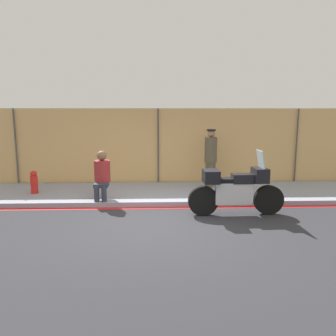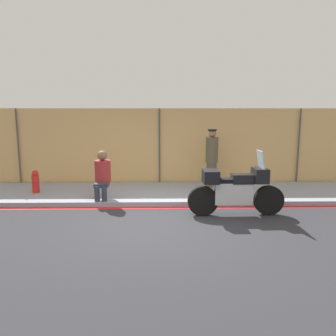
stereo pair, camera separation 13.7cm
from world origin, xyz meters
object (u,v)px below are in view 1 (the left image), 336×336
at_px(fire_hydrant, 34,182).
at_px(person_seated_on_curb, 102,173).
at_px(officer_standing, 211,157).
at_px(motorcycle, 235,189).

bearing_deg(fire_hydrant, person_seated_on_curb, -16.92).
bearing_deg(officer_standing, fire_hydrant, -172.29).
bearing_deg(fire_hydrant, motorcycle, -18.43).
xyz_separation_m(person_seated_on_curb, fire_hydrant, (-2.06, 0.63, -0.38)).
xyz_separation_m(officer_standing, fire_hydrant, (-5.22, -0.71, -0.60)).
relative_size(motorcycle, fire_hydrant, 3.49).
relative_size(officer_standing, fire_hydrant, 2.72).
bearing_deg(officer_standing, person_seated_on_curb, -157.12).
distance_m(officer_standing, fire_hydrant, 5.30).
height_order(person_seated_on_curb, fire_hydrant, person_seated_on_curb).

